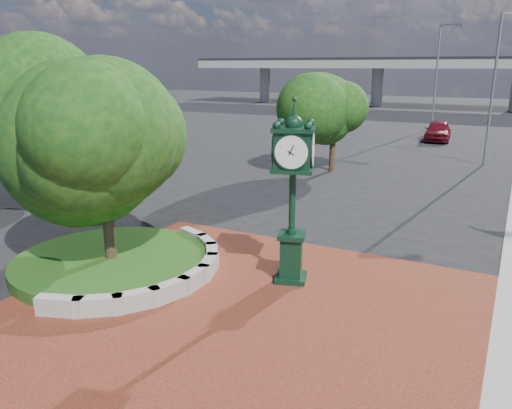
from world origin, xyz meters
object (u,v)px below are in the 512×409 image
object	(u,v)px
parked_car	(438,131)
street_lamp_far	(439,69)
street_lamp_near	(498,78)
post_clock	(293,186)

from	to	relation	value
parked_car	street_lamp_far	size ratio (longest dim) A/B	0.50
street_lamp_near	street_lamp_far	bearing A→B (deg)	108.73
post_clock	street_lamp_far	xyz separation A→B (m)	(-2.34, 41.27, 3.02)
post_clock	parked_car	xyz separation A→B (m)	(-0.71, 32.71, -2.08)
post_clock	street_lamp_near	xyz separation A→B (m)	(3.93, 22.79, 2.56)
street_lamp_near	street_lamp_far	xyz separation A→B (m)	(-6.27, 18.48, 0.46)
street_lamp_near	street_lamp_far	world-z (taller)	street_lamp_far
post_clock	street_lamp_near	world-z (taller)	street_lamp_near
post_clock	street_lamp_far	size ratio (longest dim) A/B	0.53
post_clock	street_lamp_near	distance (m)	23.27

